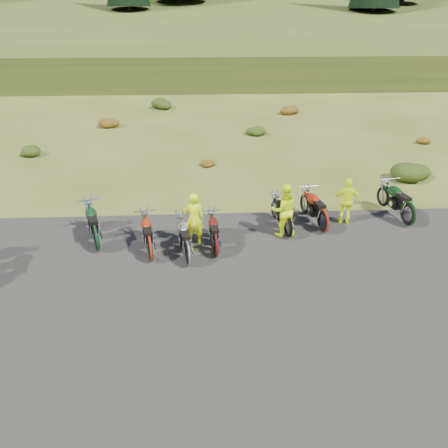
{
  "coord_description": "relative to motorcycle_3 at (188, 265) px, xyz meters",
  "views": [
    {
      "loc": [
        -0.61,
        -10.01,
        6.62
      ],
      "look_at": [
        0.0,
        1.37,
        0.92
      ],
      "focal_mm": 35.0,
      "sensor_mm": 36.0,
      "label": 1
    }
  ],
  "objects": [
    {
      "name": "shrub_1",
      "position": [
        -8.04,
        10.64,
        0.31
      ],
      "size": [
        1.03,
        1.03,
        0.61
      ],
      "primitive_type": "ellipsoid",
      "color": "black",
      "rests_on": "ground"
    },
    {
      "name": "motorcycle_2",
      "position": [
        -2.75,
        0.96,
        0.0
      ],
      "size": [
        1.41,
        2.36,
        1.17
      ],
      "primitive_type": null,
      "rotation": [
        0.0,
        0.0,
        1.89
      ],
      "color": "#0E3315",
      "rests_on": "ground"
    },
    {
      "name": "gravel_pad",
      "position": [
        1.06,
        -2.66,
        0.0
      ],
      "size": [
        20.0,
        12.0,
        0.04
      ],
      "primitive_type": "cube",
      "color": "black",
      "rests_on": "ground"
    },
    {
      "name": "hill_plateau",
      "position": [
        1.06,
        109.34,
        0.0
      ],
      "size": [
        300.0,
        90.0,
        9.17
      ],
      "primitive_type": "cube",
      "color": "#364316",
      "rests_on": "ground"
    },
    {
      "name": "shrub_5",
      "position": [
        3.56,
        13.84,
        0.31
      ],
      "size": [
        1.03,
        1.03,
        0.61
      ],
      "primitive_type": "ellipsoid",
      "color": "black",
      "rests_on": "ground"
    },
    {
      "name": "person_right_a",
      "position": [
        2.98,
        1.65,
        0.87
      ],
      "size": [
        0.92,
        0.77,
        1.73
      ],
      "primitive_type": "imported",
      "rotation": [
        0.0,
        0.0,
        3.28
      ],
      "color": "#D1E70C",
      "rests_on": "ground"
    },
    {
      "name": "hill_slope",
      "position": [
        1.06,
        49.34,
        0.0
      ],
      "size": [
        300.0,
        45.97,
        9.37
      ],
      "primitive_type": null,
      "rotation": [
        0.14,
        0.0,
        0.0
      ],
      "color": "#364316",
      "rests_on": "ground"
    },
    {
      "name": "motorcycle_3",
      "position": [
        0.0,
        0.0,
        0.0
      ],
      "size": [
        1.05,
        2.17,
        1.09
      ],
      "primitive_type": null,
      "rotation": [
        0.0,
        0.0,
        1.75
      ],
      "color": "silver",
      "rests_on": "ground"
    },
    {
      "name": "motorcycle_4",
      "position": [
        0.81,
        0.45,
        0.0
      ],
      "size": [
        0.76,
        1.95,
        1.0
      ],
      "primitive_type": null,
      "rotation": [
        0.0,
        0.0,
        1.64
      ],
      "color": "#52100D",
      "rests_on": "ground"
    },
    {
      "name": "shrub_6",
      "position": [
        6.46,
        19.14,
        0.38
      ],
      "size": [
        1.3,
        1.3,
        0.77
      ],
      "primitive_type": "ellipsoid",
      "color": "#68300D",
      "rests_on": "ground"
    },
    {
      "name": "motorcycle_7",
      "position": [
        7.27,
        2.12,
        0.0
      ],
      "size": [
        1.15,
        2.4,
        1.21
      ],
      "primitive_type": null,
      "rotation": [
        0.0,
        0.0,
        1.74
      ],
      "color": "black",
      "rests_on": "ground"
    },
    {
      "name": "ground",
      "position": [
        1.06,
        -0.66,
        0.0
      ],
      "size": [
        300.0,
        300.0,
        0.0
      ],
      "primitive_type": "plane",
      "color": "#444C19",
      "rests_on": "ground"
    },
    {
      "name": "shrub_2",
      "position": [
        -5.14,
        15.94,
        0.38
      ],
      "size": [
        1.3,
        1.3,
        0.77
      ],
      "primitive_type": "ellipsoid",
      "color": "#68300D",
      "rests_on": "ground"
    },
    {
      "name": "shrub_4",
      "position": [
        0.66,
        8.54,
        0.23
      ],
      "size": [
        0.77,
        0.77,
        0.45
      ],
      "primitive_type": "ellipsoid",
      "color": "#68300D",
      "rests_on": "ground"
    },
    {
      "name": "motorcycle_5",
      "position": [
        3.13,
        1.48,
        0.0
      ],
      "size": [
        0.98,
        2.12,
        1.07
      ],
      "primitive_type": null,
      "rotation": [
        0.0,
        0.0,
        1.72
      ],
      "color": "black",
      "rests_on": "ground"
    },
    {
      "name": "motorcycle_6",
      "position": [
        4.32,
        1.76,
        0.0
      ],
      "size": [
        1.13,
        2.3,
        1.15
      ],
      "primitive_type": null,
      "rotation": [
        0.0,
        0.0,
        1.76
      ],
      "color": "#971C0B",
      "rests_on": "ground"
    },
    {
      "name": "person_middle",
      "position": [
        0.17,
        1.22,
        0.84
      ],
      "size": [
        0.61,
        0.4,
        1.67
      ],
      "primitive_type": "imported",
      "rotation": [
        0.0,
        0.0,
        3.14
      ],
      "color": "#D1E70C",
      "rests_on": "ground"
    },
    {
      "name": "shrub_7",
      "position": [
        9.36,
        6.44,
        0.46
      ],
      "size": [
        1.56,
        1.56,
        0.92
      ],
      "primitive_type": "ellipsoid",
      "color": "black",
      "rests_on": "ground"
    },
    {
      "name": "motorcycle_1",
      "position": [
        -1.08,
        0.3,
        0.0
      ],
      "size": [
        1.08,
        2.15,
        1.08
      ],
      "primitive_type": null,
      "rotation": [
        0.0,
        0.0,
        1.77
      ],
      "color": "#A0250B",
      "rests_on": "ground"
    },
    {
      "name": "shrub_3",
      "position": [
        -2.24,
        21.24,
        0.46
      ],
      "size": [
        1.56,
        1.56,
        0.92
      ],
      "primitive_type": "ellipsoid",
      "color": "black",
      "rests_on": "ground"
    },
    {
      "name": "person_right_b",
      "position": [
        5.24,
        2.39,
        0.79
      ],
      "size": [
        0.99,
        0.57,
        1.59
      ],
      "primitive_type": "imported",
      "rotation": [
        0.0,
        0.0,
        2.94
      ],
      "color": "#D1E70C",
      "rests_on": "ground"
    },
    {
      "name": "shrub_8",
      "position": [
        12.26,
        11.74,
        0.23
      ],
      "size": [
        0.77,
        0.77,
        0.45
      ],
      "primitive_type": "ellipsoid",
      "color": "#68300D",
      "rests_on": "ground"
    }
  ]
}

